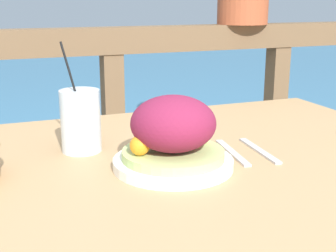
{
  "coord_description": "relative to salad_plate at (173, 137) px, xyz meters",
  "views": [
    {
      "loc": [
        -0.4,
        -0.86,
        1.11
      ],
      "look_at": [
        -0.04,
        0.07,
        0.84
      ],
      "focal_mm": 50.0,
      "sensor_mm": 36.0,
      "label": 1
    }
  ],
  "objects": [
    {
      "name": "sea_backdrop",
      "position": [
        0.07,
        3.25,
        -0.61
      ],
      "size": [
        12.0,
        4.0,
        0.46
      ],
      "color": "teal",
      "rests_on": "ground_plane"
    },
    {
      "name": "patio_table",
      "position": [
        0.07,
        0.03,
        -0.16
      ],
      "size": [
        1.18,
        0.92,
        0.78
      ],
      "color": "tan",
      "rests_on": "ground_plane"
    },
    {
      "name": "salad_plate",
      "position": [
        0.0,
        0.0,
        0.0
      ],
      "size": [
        0.25,
        0.25,
        0.15
      ],
      "color": "white",
      "rests_on": "patio_table"
    },
    {
      "name": "drink_glass",
      "position": [
        -0.15,
        0.18,
        0.01
      ],
      "size": [
        0.09,
        0.09,
        0.25
      ],
      "color": "silver",
      "rests_on": "patio_table"
    },
    {
      "name": "knife",
      "position": [
        0.22,
        0.03,
        -0.06
      ],
      "size": [
        0.03,
        0.18,
        0.0
      ],
      "color": "silver",
      "rests_on": "patio_table"
    },
    {
      "name": "railing_fence",
      "position": [
        0.07,
        0.75,
        -0.14
      ],
      "size": [
        2.8,
        0.08,
        1.02
      ],
      "color": "brown",
      "rests_on": "ground_plane"
    },
    {
      "name": "fork",
      "position": [
        0.16,
        0.04,
        -0.06
      ],
      "size": [
        0.04,
        0.18,
        0.0
      ],
      "color": "silver",
      "rests_on": "patio_table"
    }
  ]
}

